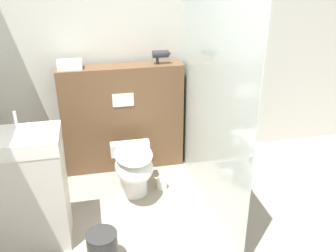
# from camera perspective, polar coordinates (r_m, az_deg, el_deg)

# --- Properties ---
(wall_back) EXTENTS (8.00, 0.06, 2.50)m
(wall_back) POSITION_cam_1_polar(r_m,az_deg,el_deg) (4.11, -5.53, 11.10)
(wall_back) COLOR silver
(wall_back) RESTS_ON ground_plane
(partition_panel) EXTENTS (1.30, 0.26, 1.17)m
(partition_panel) POSITION_cam_1_polar(r_m,az_deg,el_deg) (4.10, -6.86, 1.19)
(partition_panel) COLOR brown
(partition_panel) RESTS_ON ground_plane
(shower_glass) EXTENTS (0.04, 1.98, 2.09)m
(shower_glass) POSITION_cam_1_polar(r_m,az_deg,el_deg) (3.32, 6.08, 4.00)
(shower_glass) COLOR silver
(shower_glass) RESTS_ON ground_plane
(toilet) EXTENTS (0.40, 0.62, 0.51)m
(toilet) POSITION_cam_1_polar(r_m,az_deg,el_deg) (3.69, -5.29, -6.38)
(toilet) COLOR white
(toilet) RESTS_ON ground_plane
(sink_vanity) EXTENTS (0.64, 0.41, 1.13)m
(sink_vanity) POSITION_cam_1_polar(r_m,az_deg,el_deg) (3.23, -20.87, -9.13)
(sink_vanity) COLOR beige
(sink_vanity) RESTS_ON ground_plane
(hair_drier) EXTENTS (0.19, 0.08, 0.14)m
(hair_drier) POSITION_cam_1_polar(r_m,az_deg,el_deg) (3.92, -1.03, 10.88)
(hair_drier) COLOR #2D2D33
(hair_drier) RESTS_ON partition_panel
(folded_towel) EXTENTS (0.24, 0.16, 0.08)m
(folded_towel) POSITION_cam_1_polar(r_m,az_deg,el_deg) (3.88, -14.76, 9.03)
(folded_towel) COLOR white
(folded_towel) RESTS_ON partition_panel
(spare_toilet_roll) EXTENTS (0.10, 0.10, 0.12)m
(spare_toilet_roll) POSITION_cam_1_polar(r_m,az_deg,el_deg) (3.90, -0.93, -8.75)
(spare_toilet_roll) COLOR white
(spare_toilet_roll) RESTS_ON ground_plane
(waste_bin) EXTENTS (0.24, 0.24, 0.28)m
(waste_bin) POSITION_cam_1_polar(r_m,az_deg,el_deg) (3.08, -9.93, -17.91)
(waste_bin) COLOR #2D2D2D
(waste_bin) RESTS_ON ground_plane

